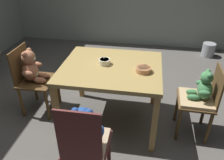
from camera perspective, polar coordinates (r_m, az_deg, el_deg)
ground_plane at (r=2.85m, az=-0.17°, el=-10.07°), size 5.20×5.20×0.04m
dining_table at (r=2.46m, az=-0.20°, el=1.85°), size 1.08×0.93×0.74m
teddy_chair_near_left at (r=2.86m, az=-19.64°, el=2.00°), size 0.39×0.42×0.84m
teddy_chair_near_front at (r=1.83m, az=-6.84°, el=-14.19°), size 0.36×0.38×0.92m
teddy_chair_near_right at (r=2.52m, az=21.67°, el=-3.46°), size 0.38×0.40×0.82m
porridge_bowl_cream_center at (r=2.44m, az=-1.93°, el=4.69°), size 0.13×0.13×0.12m
porridge_bowl_terracotta_near_right at (r=2.31m, az=7.98°, el=2.68°), size 0.16×0.16×0.05m
metal_pail at (r=4.74m, az=23.26°, el=7.06°), size 0.24×0.24×0.25m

